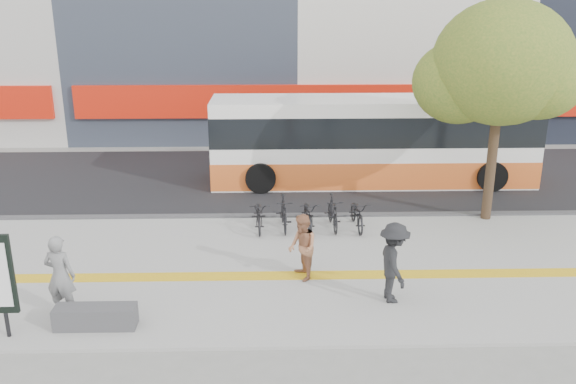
{
  "coord_description": "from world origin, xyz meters",
  "views": [
    {
      "loc": [
        0.95,
        -11.9,
        6.4
      ],
      "look_at": [
        1.29,
        2.0,
        1.82
      ],
      "focal_mm": 37.78,
      "sensor_mm": 36.0,
      "label": 1
    }
  ],
  "objects_px": {
    "bench": "(96,317)",
    "seated_woman": "(60,276)",
    "pedestrian_tan": "(302,247)",
    "bus": "(372,143)",
    "street_tree": "(500,65)",
    "pedestrian_dark": "(394,263)"
  },
  "relations": [
    {
      "from": "bus",
      "to": "bench",
      "type": "bearing_deg",
      "value": -125.77
    },
    {
      "from": "street_tree",
      "to": "bus",
      "type": "distance_m",
      "value": 5.54
    },
    {
      "from": "pedestrian_dark",
      "to": "street_tree",
      "type": "bearing_deg",
      "value": -41.35
    },
    {
      "from": "street_tree",
      "to": "bench",
      "type": "bearing_deg",
      "value": -148.38
    },
    {
      "from": "bench",
      "to": "bus",
      "type": "bearing_deg",
      "value": 54.23
    },
    {
      "from": "bench",
      "to": "bus",
      "type": "xyz_separation_m",
      "value": [
        6.99,
        9.7,
        1.14
      ]
    },
    {
      "from": "bus",
      "to": "pedestrian_dark",
      "type": "bearing_deg",
      "value": -95.92
    },
    {
      "from": "bench",
      "to": "pedestrian_tan",
      "type": "bearing_deg",
      "value": 26.13
    },
    {
      "from": "street_tree",
      "to": "seated_woman",
      "type": "bearing_deg",
      "value": -152.61
    },
    {
      "from": "bus",
      "to": "pedestrian_dark",
      "type": "xyz_separation_m",
      "value": [
        -0.91,
        -8.74,
        -0.48
      ]
    },
    {
      "from": "seated_woman",
      "to": "pedestrian_tan",
      "type": "distance_m",
      "value": 5.22
    },
    {
      "from": "bus",
      "to": "seated_woman",
      "type": "distance_m",
      "value": 12.03
    },
    {
      "from": "seated_woman",
      "to": "pedestrian_tan",
      "type": "relative_size",
      "value": 1.12
    },
    {
      "from": "bench",
      "to": "seated_woman",
      "type": "bearing_deg",
      "value": 146.03
    },
    {
      "from": "bench",
      "to": "pedestrian_dark",
      "type": "bearing_deg",
      "value": 8.99
    },
    {
      "from": "bench",
      "to": "street_tree",
      "type": "bearing_deg",
      "value": 31.62
    },
    {
      "from": "bench",
      "to": "bus",
      "type": "relative_size",
      "value": 0.14
    },
    {
      "from": "street_tree",
      "to": "seated_woman",
      "type": "relative_size",
      "value": 3.62
    },
    {
      "from": "bench",
      "to": "bus",
      "type": "height_order",
      "value": "bus"
    },
    {
      "from": "street_tree",
      "to": "pedestrian_tan",
      "type": "height_order",
      "value": "street_tree"
    },
    {
      "from": "bench",
      "to": "pedestrian_tan",
      "type": "relative_size",
      "value": 1.03
    },
    {
      "from": "bus",
      "to": "pedestrian_tan",
      "type": "height_order",
      "value": "bus"
    }
  ]
}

